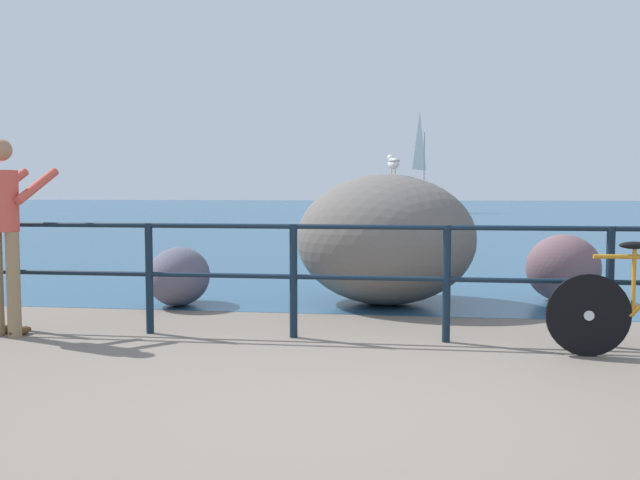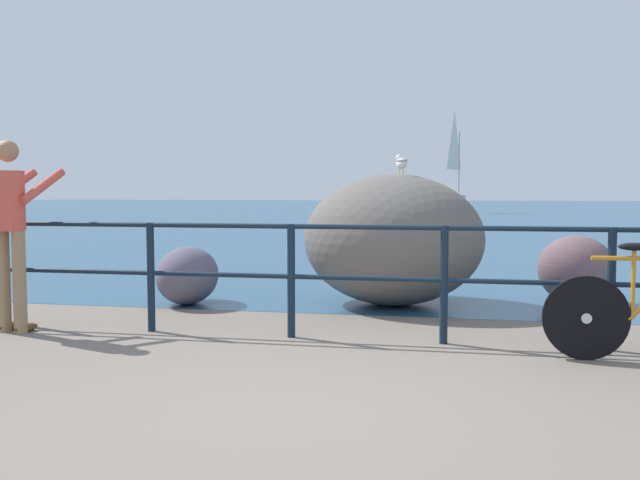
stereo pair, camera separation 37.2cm
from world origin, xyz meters
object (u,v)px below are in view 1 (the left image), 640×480
Objects in this scene: breakwater_boulder_left at (179,276)px; seagull at (393,162)px; person_at_railing at (5,227)px; breakwater_boulder_main at (386,239)px; breakwater_boulder_right at (563,268)px; sailboat at (422,201)px.

breakwater_boulder_left is 2.76× the size of seagull.
person_at_railing is at bearing 104.59° from seagull.
person_at_railing is at bearing -145.91° from breakwater_boulder_main.
breakwater_boulder_right is at bearing -97.78° from seagull.
sailboat is at bearing 92.30° from breakwater_boulder_right.
seagull reaches higher than breakwater_boulder_right.
breakwater_boulder_left is 35.35m from sailboat.
breakwater_boulder_main is 0.90m from seagull.
breakwater_boulder_main is at bearing -167.18° from breakwater_boulder_right.
breakwater_boulder_main is at bearing -159.15° from sailboat.
sailboat reaches higher than seagull.
seagull is at bearing -168.24° from breakwater_boulder_right.
seagull is (-2.01, -0.42, 1.25)m from breakwater_boulder_right.
sailboat is at bearing 88.83° from breakwater_boulder_main.
breakwater_boulder_main is at bearing -43.47° from person_at_railing.
person_at_railing reaches higher than breakwater_boulder_right.
person_at_railing is 4.17m from seagull.
breakwater_boulder_left is at bearing -168.23° from breakwater_boulder_right.
sailboat reaches higher than breakwater_boulder_right.
breakwater_boulder_left is at bearing -16.16° from person_at_railing.
breakwater_boulder_left is at bearing -169.16° from breakwater_boulder_main.
sailboat is (0.71, 34.77, -0.04)m from breakwater_boulder_main.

